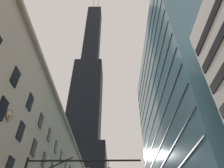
% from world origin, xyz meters
% --- Properties ---
extents(dark_skyscraper, '(27.29, 27.29, 207.26)m').
position_xyz_m(dark_skyscraper, '(-17.84, 91.76, 60.89)').
color(dark_skyscraper, black).
rests_on(dark_skyscraper, ground).
extents(glass_office_midrise, '(19.16, 51.14, 57.60)m').
position_xyz_m(glass_office_midrise, '(20.52, 33.56, 28.80)').
color(glass_office_midrise, teal).
rests_on(glass_office_midrise, ground).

